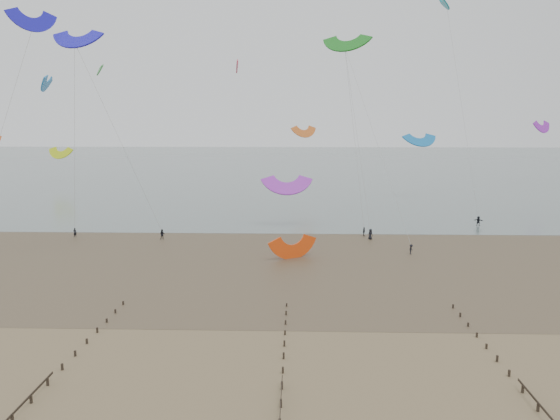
{
  "coord_description": "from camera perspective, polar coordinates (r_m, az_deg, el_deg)",
  "views": [
    {
      "loc": [
        5.05,
        -44.88,
        20.23
      ],
      "look_at": [
        2.78,
        28.0,
        8.0
      ],
      "focal_mm": 35.0,
      "sensor_mm": 36.0,
      "label": 1
    }
  ],
  "objects": [
    {
      "name": "kitesurfers",
      "position": [
        97.92,
        14.35,
        -2.17
      ],
      "size": [
        146.26,
        24.1,
        1.89
      ],
      "color": "black",
      "rests_on": "ground"
    },
    {
      "name": "sea_and_shore",
      "position": [
        82.33,
        -4.65,
        -4.73
      ],
      "size": [
        500.0,
        665.0,
        0.03
      ],
      "color": "#475654",
      "rests_on": "ground"
    },
    {
      "name": "ground",
      "position": [
        49.49,
        -4.37,
        -14.64
      ],
      "size": [
        500.0,
        500.0,
        0.0
      ],
      "primitive_type": "plane",
      "color": "brown",
      "rests_on": "ground"
    },
    {
      "name": "grounded_kite",
      "position": [
        80.4,
        1.37,
        -5.06
      ],
      "size": [
        8.27,
        7.75,
        3.62
      ],
      "primitive_type": null,
      "rotation": [
        1.54,
        0.0,
        0.53
      ],
      "color": "#F4460F",
      "rests_on": "ground"
    },
    {
      "name": "kites_airborne",
      "position": [
        136.85,
        -6.66,
        9.46
      ],
      "size": [
        226.67,
        107.33,
        40.82
      ],
      "color": "#E43580",
      "rests_on": "ground"
    },
    {
      "name": "kitesurfer_lead",
      "position": [
        100.7,
        -20.64,
        -2.22
      ],
      "size": [
        0.6,
        0.4,
        1.63
      ],
      "primitive_type": "imported",
      "rotation": [
        0.0,
        0.0,
        3.12
      ],
      "color": "black",
      "rests_on": "ground"
    }
  ]
}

